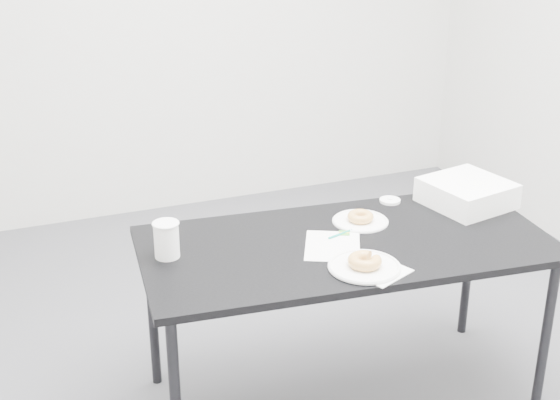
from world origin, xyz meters
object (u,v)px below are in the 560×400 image
object	(u,v)px
table	(346,254)
plate_near	(364,267)
donut_far	(361,217)
coffee_cup	(167,240)
plate_far	(360,221)
donut_near	(365,261)
pen	(340,234)
bakery_box	(467,193)
scorecard	(333,246)

from	to	relation	value
table	plate_near	bearing A→B (deg)	-94.06
donut_far	coffee_cup	bearing A→B (deg)	-178.79
table	plate_far	distance (m)	0.20
donut_near	table	bearing A→B (deg)	80.45
plate_far	table	bearing A→B (deg)	-132.96
pen	bakery_box	bearing A→B (deg)	-9.57
donut_near	donut_far	bearing A→B (deg)	65.17
bakery_box	table	bearing A→B (deg)	-179.06
donut_near	bakery_box	size ratio (longest dim) A/B	0.39
scorecard	bakery_box	world-z (taller)	bakery_box
table	donut_near	xyz separation A→B (m)	(-0.04, -0.22, 0.08)
table	bakery_box	xyz separation A→B (m)	(0.62, 0.14, 0.11)
pen	plate_near	xyz separation A→B (m)	(-0.04, -0.28, 0.00)
scorecard	donut_far	bearing A→B (deg)	64.80
donut_near	bakery_box	xyz separation A→B (m)	(0.66, 0.36, 0.02)
pen	plate_far	bearing A→B (deg)	16.15
pen	donut_far	distance (m)	0.15
plate_near	donut_far	world-z (taller)	donut_far
pen	coffee_cup	distance (m)	0.67
donut_far	donut_near	bearing A→B (deg)	-114.83
table	plate_far	xyz separation A→B (m)	(0.13, 0.14, 0.06)
pen	coffee_cup	size ratio (longest dim) A/B	0.87
scorecard	donut_near	size ratio (longest dim) A/B	2.12
table	scorecard	xyz separation A→B (m)	(-0.07, -0.02, 0.05)
donut_far	coffee_cup	size ratio (longest dim) A/B	0.77
table	plate_near	distance (m)	0.23
coffee_cup	plate_far	bearing A→B (deg)	1.21
donut_near	bakery_box	distance (m)	0.75
pen	plate_near	distance (m)	0.28
plate_far	pen	bearing A→B (deg)	-146.72
coffee_cup	scorecard	bearing A→B (deg)	-13.41
donut_far	bakery_box	xyz separation A→B (m)	(0.49, -0.00, 0.03)
plate_near	donut_near	world-z (taller)	donut_near
donut_far	bakery_box	world-z (taller)	bakery_box
table	scorecard	bearing A→B (deg)	-158.44
table	donut_near	world-z (taller)	donut_near
donut_near	plate_far	xyz separation A→B (m)	(0.17, 0.36, -0.03)
bakery_box	donut_far	bearing A→B (deg)	168.31
donut_far	scorecard	bearing A→B (deg)	-141.07
plate_far	coffee_cup	distance (m)	0.79
table	plate_near	world-z (taller)	plate_near
scorecard	plate_far	distance (m)	0.25
coffee_cup	table	bearing A→B (deg)	-10.51
scorecard	donut_far	size ratio (longest dim) A/B	2.45
plate_far	coffee_cup	world-z (taller)	coffee_cup
donut_far	bakery_box	bearing A→B (deg)	-0.22
donut_far	coffee_cup	world-z (taller)	coffee_cup
pen	donut_near	xyz separation A→B (m)	(-0.04, -0.28, 0.02)
pen	plate_far	distance (m)	0.15
pen	donut_far	size ratio (longest dim) A/B	1.14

